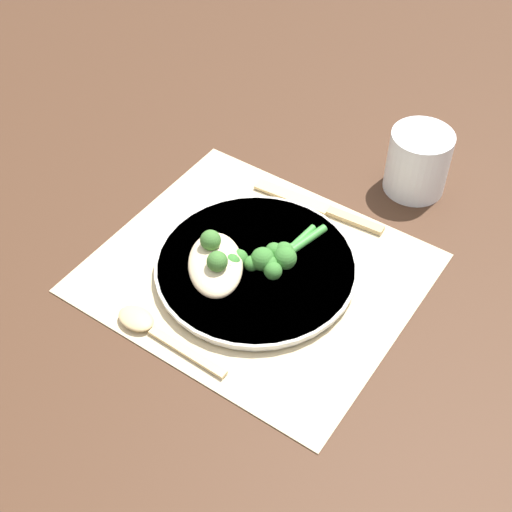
# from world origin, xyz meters

# --- Properties ---
(ground_plane) EXTENTS (3.00, 3.00, 0.00)m
(ground_plane) POSITION_xyz_m (0.00, 0.00, 0.00)
(ground_plane) COLOR #422819
(placemat) EXTENTS (0.40, 0.35, 0.00)m
(placemat) POSITION_xyz_m (0.00, 0.00, 0.00)
(placemat) COLOR #C6B289
(placemat) RESTS_ON ground_plane
(plate) EXTENTS (0.26, 0.26, 0.01)m
(plate) POSITION_xyz_m (0.00, 0.00, 0.01)
(plate) COLOR silver
(plate) RESTS_ON placemat
(chicken_fillet) EXTENTS (0.12, 0.13, 0.03)m
(chicken_fillet) POSITION_xyz_m (-0.03, -0.04, 0.03)
(chicken_fillet) COLOR beige
(chicken_fillet) RESTS_ON plate
(pesto_dollop_primary) EXTENTS (0.03, 0.03, 0.03)m
(pesto_dollop_primary) POSITION_xyz_m (-0.05, -0.03, 0.06)
(pesto_dollop_primary) COLOR #3D702D
(pesto_dollop_primary) RESTS_ON chicken_fillet
(pesto_dollop_secondary) EXTENTS (0.03, 0.03, 0.03)m
(pesto_dollop_secondary) POSITION_xyz_m (-0.02, -0.05, 0.06)
(pesto_dollop_secondary) COLOR #3D702D
(pesto_dollop_secondary) RESTS_ON chicken_fillet
(broccoli_stalk_right) EXTENTS (0.07, 0.10, 0.03)m
(broccoli_stalk_right) POSITION_xyz_m (-0.02, -0.03, 0.03)
(broccoli_stalk_right) COLOR #3D8E38
(broccoli_stalk_right) RESTS_ON plate
(broccoli_stalk_left) EXTENTS (0.07, 0.09, 0.02)m
(broccoli_stalk_left) POSITION_xyz_m (-0.00, 0.00, 0.03)
(broccoli_stalk_left) COLOR #3D8E38
(broccoli_stalk_left) RESTS_ON plate
(broccoli_stalk_front) EXTENTS (0.05, 0.11, 0.03)m
(broccoli_stalk_front) POSITION_xyz_m (0.02, 0.00, 0.03)
(broccoli_stalk_front) COLOR #3D8E38
(broccoli_stalk_front) RESTS_ON plate
(broccoli_stalk_rear) EXTENTS (0.05, 0.10, 0.03)m
(broccoli_stalk_rear) POSITION_xyz_m (0.03, 0.03, 0.03)
(broccoli_stalk_rear) COLOR #3D8E38
(broccoli_stalk_rear) RESTS_ON plate
(knife) EXTENTS (0.20, 0.03, 0.01)m
(knife) POSITION_xyz_m (0.01, 0.15, 0.01)
(knife) COLOR tan
(knife) RESTS_ON placemat
(spoon) EXTENTS (0.16, 0.04, 0.01)m
(spoon) POSITION_xyz_m (-0.06, -0.15, 0.01)
(spoon) COLOR tan
(spoon) RESTS_ON placemat
(water_glass) EXTENTS (0.09, 0.09, 0.09)m
(water_glass) POSITION_xyz_m (0.09, 0.27, 0.05)
(water_glass) COLOR white
(water_glass) RESTS_ON ground_plane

